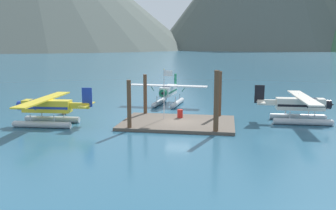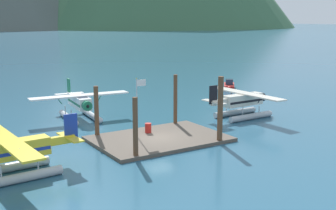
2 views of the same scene
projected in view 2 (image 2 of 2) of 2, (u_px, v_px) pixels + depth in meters
ground_plane at (159, 140)px, 38.37m from camera, size 1200.00×1200.00×0.00m
dock_platform at (159, 139)px, 38.34m from camera, size 11.31×7.82×0.30m
piling_near_left at (135, 129)px, 32.88m from camera, size 0.39×0.39×4.79m
piling_near_right at (220, 110)px, 36.91m from camera, size 0.46×0.46×5.79m
piling_far_left at (97, 112)px, 38.75m from camera, size 0.40×0.40×4.70m
piling_far_right at (175, 101)px, 42.97m from camera, size 0.38×0.38×5.16m
flagpole at (138, 100)px, 37.70m from camera, size 0.95×0.10×5.24m
fuel_drum at (148, 128)px, 39.73m from camera, size 0.62×0.62×0.88m
seaplane_white_bow_left at (80, 105)px, 46.03m from camera, size 10.48×7.97×3.84m
seaplane_cream_stbd_fwd at (243, 103)px, 46.97m from camera, size 7.98×10.43×3.84m
seaplane_yellow_port_aft at (13, 155)px, 29.24m from camera, size 7.98×10.46×3.84m
boat_red_open_east at (229, 86)px, 66.06m from camera, size 3.84×4.19×1.50m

